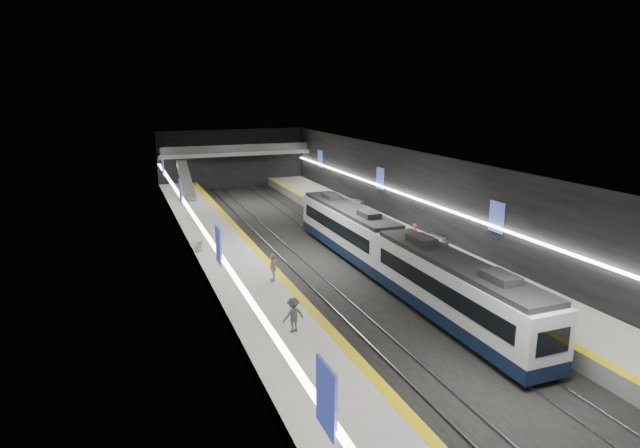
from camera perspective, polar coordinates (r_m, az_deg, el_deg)
name	(u,v)px	position (r m, az deg, el deg)	size (l,w,h in m)	color
ground	(326,260)	(43.03, 0.62, -3.87)	(70.00, 70.00, 0.00)	black
ceiling	(326,161)	(41.25, 0.65, 6.76)	(20.00, 70.00, 0.04)	beige
wall_left	(197,223)	(39.48, -12.99, 0.13)	(0.04, 70.00, 8.00)	black
wall_right	(435,202)	(46.51, 12.16, 2.29)	(0.04, 70.00, 8.00)	black
wall_back	(232,159)	(75.14, -9.35, 6.88)	(20.00, 0.04, 8.00)	black
platform_left	(233,265)	(40.84, -9.24, -4.32)	(5.00, 70.00, 1.00)	slate
tile_surface_left	(233,258)	(40.68, -9.27, -3.64)	(5.00, 70.00, 0.02)	#AEAEA9
tactile_strip_left	(261,255)	(41.15, -6.27, -3.32)	(0.60, 70.00, 0.02)	yellow
platform_right	(408,245)	(46.06, 9.33, -2.18)	(5.00, 70.00, 1.00)	slate
tile_surface_right	(408,239)	(45.92, 9.35, -1.57)	(5.00, 70.00, 0.02)	#AEAEA9
tactile_strip_right	(385,241)	(44.88, 6.92, -1.85)	(0.60, 70.00, 0.02)	yellow
rails	(326,259)	(43.01, 0.62, -3.79)	(6.52, 70.00, 0.12)	gray
train	(392,252)	(37.94, 7.69, -3.03)	(2.69, 30.04, 3.60)	#0E1A33
ad_posters	(321,203)	(42.76, 0.14, 2.26)	(19.94, 53.50, 2.20)	#3948AB
cove_light_left	(200,225)	(39.55, -12.68, -0.12)	(0.25, 68.60, 0.12)	white
cove_light_right	(433,205)	(46.45, 11.95, 2.03)	(0.25, 68.60, 0.12)	white
mezzanine_bridge	(235,153)	(73.00, -9.04, 7.51)	(20.00, 3.00, 1.50)	gray
escalator	(186,180)	(65.30, -14.12, 4.58)	(1.20, 8.00, 0.60)	#99999E
bench_left_far	(199,247)	(43.49, -12.78, -2.37)	(0.47, 1.70, 0.41)	#99999E
bench_right_near	(437,238)	(45.72, 12.35, -1.52)	(0.49, 1.77, 0.43)	#99999E
bench_right_far	(357,202)	(59.27, 3.98, 2.36)	(0.48, 1.73, 0.42)	#99999E
passenger_right_a	(415,235)	(43.79, 10.07, -1.14)	(0.67, 0.44, 1.85)	#CD4C52
passenger_right_b	(447,251)	(40.28, 13.37, -2.81)	(0.80, 0.63, 1.65)	teal
passenger_left_a	(273,268)	(35.40, -5.03, -4.67)	(1.09, 0.45, 1.86)	beige
passenger_left_b	(293,315)	(28.23, -2.87, -9.69)	(1.20, 0.69, 1.86)	#43424A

